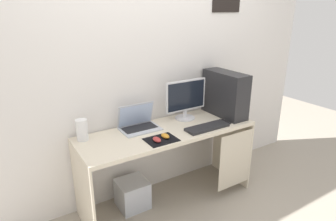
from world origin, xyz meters
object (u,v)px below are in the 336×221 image
at_px(laptop, 139,124).
at_px(subwoofer, 132,194).
at_px(keyboard, 207,127).
at_px(cell_phone, 224,122).
at_px(monitor, 186,99).
at_px(pc_tower, 225,94).
at_px(mouse_right, 157,140).
at_px(speaker, 82,130).
at_px(mouse_left, 165,136).

height_order(laptop, subwoofer, laptop).
xyz_separation_m(keyboard, cell_phone, (0.22, 0.02, -0.01)).
bearing_deg(subwoofer, monitor, 3.84).
xyz_separation_m(pc_tower, mouse_right, (-0.90, -0.20, -0.20)).
relative_size(pc_tower, laptop, 1.45).
height_order(mouse_right, cell_phone, mouse_right).
height_order(pc_tower, laptop, pc_tower).
distance_m(laptop, mouse_right, 0.33).
relative_size(speaker, keyboard, 0.43).
relative_size(mouse_right, cell_phone, 0.74).
bearing_deg(mouse_right, speaker, 144.29).
relative_size(keyboard, subwoofer, 1.56).
height_order(monitor, mouse_right, monitor).
xyz_separation_m(mouse_left, mouse_right, (-0.09, -0.02, 0.00)).
bearing_deg(mouse_right, subwoofer, 114.19).
relative_size(laptop, subwoofer, 1.28).
distance_m(monitor, laptop, 0.52).
bearing_deg(mouse_right, keyboard, 0.54).
bearing_deg(cell_phone, mouse_right, -177.72).
bearing_deg(laptop, cell_phone, -21.79).
distance_m(pc_tower, laptop, 0.93).
bearing_deg(monitor, subwoofer, -176.16).
relative_size(monitor, cell_phone, 3.42).
bearing_deg(laptop, mouse_right, -90.12).
height_order(laptop, mouse_right, laptop).
bearing_deg(speaker, cell_phone, -14.74).
distance_m(pc_tower, subwoofer, 1.32).
bearing_deg(keyboard, pc_tower, 27.27).
bearing_deg(subwoofer, laptop, 26.66).
distance_m(cell_phone, subwoofer, 1.10).
bearing_deg(monitor, pc_tower, -15.96).
xyz_separation_m(monitor, mouse_left, (-0.41, -0.29, -0.18)).
relative_size(monitor, laptop, 1.29).
relative_size(mouse_left, cell_phone, 0.74).
bearing_deg(laptop, speaker, 176.70).
bearing_deg(subwoofer, pc_tower, -4.04).
bearing_deg(subwoofer, cell_phone, -15.33).
bearing_deg(mouse_left, mouse_right, -165.26).
distance_m(pc_tower, cell_phone, 0.31).
relative_size(laptop, speaker, 1.92).
bearing_deg(laptop, subwoofer, -153.34).
relative_size(mouse_right, subwoofer, 0.36).
bearing_deg(speaker, mouse_right, -35.71).
bearing_deg(keyboard, mouse_right, -179.46).
bearing_deg(keyboard, monitor, 94.86).
bearing_deg(monitor, speaker, 177.25).
xyz_separation_m(laptop, mouse_right, (-0.00, -0.33, -0.02)).
bearing_deg(mouse_left, speaker, 150.66).
xyz_separation_m(speaker, mouse_right, (0.50, -0.36, -0.07)).
bearing_deg(pc_tower, monitor, 164.04).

